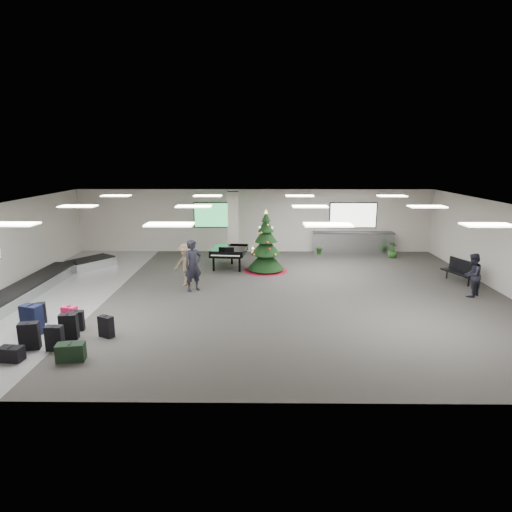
{
  "coord_description": "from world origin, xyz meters",
  "views": [
    {
      "loc": [
        0.3,
        -14.66,
        4.82
      ],
      "look_at": [
        0.13,
        1.0,
        1.16
      ],
      "focal_mm": 30.0,
      "sensor_mm": 36.0,
      "label": 1
    }
  ],
  "objects_px": {
    "baggage_carousel": "(34,288)",
    "bench": "(461,270)",
    "service_counter": "(353,243)",
    "traveler_a": "(193,266)",
    "traveler_b": "(186,265)",
    "pink_suitcase": "(70,317)",
    "grand_piano": "(229,251)",
    "traveler_bench": "(472,275)",
    "potted_plant_left": "(319,247)",
    "potted_plant_right": "(393,250)",
    "christmas_tree": "(266,250)"
  },
  "relations": [
    {
      "from": "baggage_carousel",
      "to": "bench",
      "type": "bearing_deg",
      "value": 5.64
    },
    {
      "from": "service_counter",
      "to": "traveler_a",
      "type": "distance_m",
      "value": 9.54
    },
    {
      "from": "baggage_carousel",
      "to": "traveler_b",
      "type": "distance_m",
      "value": 5.47
    },
    {
      "from": "pink_suitcase",
      "to": "grand_piano",
      "type": "xyz_separation_m",
      "value": [
        4.07,
        6.83,
        0.44
      ]
    },
    {
      "from": "pink_suitcase",
      "to": "traveler_bench",
      "type": "bearing_deg",
      "value": 27.61
    },
    {
      "from": "grand_piano",
      "to": "traveler_a",
      "type": "height_order",
      "value": "traveler_a"
    },
    {
      "from": "pink_suitcase",
      "to": "traveler_a",
      "type": "relative_size",
      "value": 0.35
    },
    {
      "from": "service_counter",
      "to": "potted_plant_left",
      "type": "xyz_separation_m",
      "value": [
        -1.72,
        -0.22,
        -0.17
      ]
    },
    {
      "from": "potted_plant_left",
      "to": "potted_plant_right",
      "type": "height_order",
      "value": "potted_plant_right"
    },
    {
      "from": "christmas_tree",
      "to": "traveler_a",
      "type": "height_order",
      "value": "christmas_tree"
    },
    {
      "from": "traveler_b",
      "to": "service_counter",
      "type": "bearing_deg",
      "value": 60.33
    },
    {
      "from": "bench",
      "to": "traveler_a",
      "type": "relative_size",
      "value": 0.78
    },
    {
      "from": "traveler_b",
      "to": "traveler_bench",
      "type": "xyz_separation_m",
      "value": [
        10.2,
        -1.14,
        -0.05
      ]
    },
    {
      "from": "bench",
      "to": "traveler_a",
      "type": "distance_m",
      "value": 10.33
    },
    {
      "from": "pink_suitcase",
      "to": "traveler_b",
      "type": "distance_m",
      "value": 4.93
    },
    {
      "from": "traveler_b",
      "to": "christmas_tree",
      "type": "bearing_deg",
      "value": 59.28
    },
    {
      "from": "potted_plant_left",
      "to": "service_counter",
      "type": "bearing_deg",
      "value": 7.15
    },
    {
      "from": "baggage_carousel",
      "to": "traveler_b",
      "type": "relative_size",
      "value": 5.92
    },
    {
      "from": "baggage_carousel",
      "to": "service_counter",
      "type": "height_order",
      "value": "service_counter"
    },
    {
      "from": "grand_piano",
      "to": "traveler_a",
      "type": "xyz_separation_m",
      "value": [
        -1.06,
        -3.3,
        0.19
      ]
    },
    {
      "from": "service_counter",
      "to": "potted_plant_right",
      "type": "height_order",
      "value": "service_counter"
    },
    {
      "from": "baggage_carousel",
      "to": "traveler_b",
      "type": "xyz_separation_m",
      "value": [
        5.34,
        1.0,
        0.61
      ]
    },
    {
      "from": "baggage_carousel",
      "to": "traveler_a",
      "type": "height_order",
      "value": "traveler_a"
    },
    {
      "from": "christmas_tree",
      "to": "traveler_a",
      "type": "bearing_deg",
      "value": -133.54
    },
    {
      "from": "grand_piano",
      "to": "traveler_a",
      "type": "relative_size",
      "value": 1.05
    },
    {
      "from": "traveler_b",
      "to": "grand_piano",
      "type": "bearing_deg",
      "value": 85.41
    },
    {
      "from": "christmas_tree",
      "to": "potted_plant_right",
      "type": "xyz_separation_m",
      "value": [
        6.19,
        2.49,
        -0.52
      ]
    },
    {
      "from": "potted_plant_left",
      "to": "potted_plant_right",
      "type": "xyz_separation_m",
      "value": [
        3.44,
        -0.8,
        0.01
      ]
    },
    {
      "from": "pink_suitcase",
      "to": "traveler_bench",
      "type": "height_order",
      "value": "traveler_bench"
    },
    {
      "from": "traveler_bench",
      "to": "pink_suitcase",
      "type": "bearing_deg",
      "value": -30.62
    },
    {
      "from": "baggage_carousel",
      "to": "potted_plant_left",
      "type": "relative_size",
      "value": 12.74
    },
    {
      "from": "baggage_carousel",
      "to": "traveler_bench",
      "type": "height_order",
      "value": "traveler_bench"
    },
    {
      "from": "grand_piano",
      "to": "bench",
      "type": "relative_size",
      "value": 1.34
    },
    {
      "from": "bench",
      "to": "potted_plant_right",
      "type": "height_order",
      "value": "bench"
    },
    {
      "from": "christmas_tree",
      "to": "traveler_bench",
      "type": "distance_m",
      "value": 7.92
    },
    {
      "from": "bench",
      "to": "traveler_b",
      "type": "height_order",
      "value": "traveler_b"
    },
    {
      "from": "pink_suitcase",
      "to": "bench",
      "type": "bearing_deg",
      "value": 34.05
    },
    {
      "from": "pink_suitcase",
      "to": "christmas_tree",
      "type": "distance_m",
      "value": 8.54
    },
    {
      "from": "grand_piano",
      "to": "service_counter",
      "type": "bearing_deg",
      "value": 32.5
    },
    {
      "from": "christmas_tree",
      "to": "traveler_a",
      "type": "distance_m",
      "value": 3.88
    },
    {
      "from": "service_counter",
      "to": "potted_plant_left",
      "type": "height_order",
      "value": "service_counter"
    },
    {
      "from": "baggage_carousel",
      "to": "grand_piano",
      "type": "height_order",
      "value": "grand_piano"
    },
    {
      "from": "baggage_carousel",
      "to": "bench",
      "type": "distance_m",
      "value": 16.03
    },
    {
      "from": "pink_suitcase",
      "to": "potted_plant_right",
      "type": "height_order",
      "value": "potted_plant_right"
    },
    {
      "from": "traveler_bench",
      "to": "christmas_tree",
      "type": "bearing_deg",
      "value": -68.84
    },
    {
      "from": "bench",
      "to": "potted_plant_right",
      "type": "xyz_separation_m",
      "value": [
        -1.39,
        4.14,
        -0.11
      ]
    },
    {
      "from": "grand_piano",
      "to": "bench",
      "type": "distance_m",
      "value": 9.44
    },
    {
      "from": "christmas_tree",
      "to": "grand_piano",
      "type": "relative_size",
      "value": 1.33
    },
    {
      "from": "grand_piano",
      "to": "traveler_bench",
      "type": "height_order",
      "value": "traveler_bench"
    },
    {
      "from": "bench",
      "to": "traveler_bench",
      "type": "distance_m",
      "value": 1.78
    }
  ]
}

